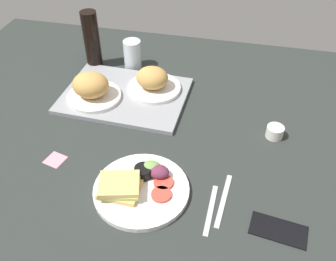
{
  "coord_description": "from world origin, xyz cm",
  "views": [
    {
      "loc": [
        21.69,
        -83.88,
        82.4
      ],
      "look_at": [
        2.0,
        3.0,
        4.0
      ],
      "focal_mm": 39.68,
      "sensor_mm": 36.0,
      "label": 1
    }
  ],
  "objects_px": {
    "bread_plate_far": "(153,82)",
    "plate_with_salad": "(139,186)",
    "bread_plate_near": "(92,88)",
    "sticky_note": "(55,160)",
    "knife": "(223,200)",
    "cell_phone": "(278,230)",
    "serving_tray": "(125,95)",
    "drinking_glass": "(132,54)",
    "fork": "(211,209)",
    "espresso_cup": "(275,132)",
    "soda_bottle": "(92,40)"
  },
  "relations": [
    {
      "from": "plate_with_salad",
      "to": "sticky_note",
      "type": "xyz_separation_m",
      "value": [
        -0.29,
        0.06,
        -0.02
      ]
    },
    {
      "from": "drinking_glass",
      "to": "fork",
      "type": "relative_size",
      "value": 0.69
    },
    {
      "from": "knife",
      "to": "sticky_note",
      "type": "relative_size",
      "value": 3.39
    },
    {
      "from": "serving_tray",
      "to": "knife",
      "type": "relative_size",
      "value": 2.37
    },
    {
      "from": "drinking_glass",
      "to": "sticky_note",
      "type": "bearing_deg",
      "value": -97.82
    },
    {
      "from": "drinking_glass",
      "to": "fork",
      "type": "xyz_separation_m",
      "value": [
        0.42,
        -0.65,
        -0.06
      ]
    },
    {
      "from": "bread_plate_far",
      "to": "sticky_note",
      "type": "distance_m",
      "value": 0.46
    },
    {
      "from": "bread_plate_far",
      "to": "plate_with_salad",
      "type": "height_order",
      "value": "bread_plate_far"
    },
    {
      "from": "cell_phone",
      "to": "sticky_note",
      "type": "relative_size",
      "value": 2.57
    },
    {
      "from": "plate_with_salad",
      "to": "knife",
      "type": "bearing_deg",
      "value": 3.82
    },
    {
      "from": "bread_plate_near",
      "to": "plate_with_salad",
      "type": "height_order",
      "value": "bread_plate_near"
    },
    {
      "from": "bread_plate_far",
      "to": "plate_with_salad",
      "type": "relative_size",
      "value": 0.74
    },
    {
      "from": "drinking_glass",
      "to": "fork",
      "type": "distance_m",
      "value": 0.78
    },
    {
      "from": "plate_with_salad",
      "to": "soda_bottle",
      "type": "relative_size",
      "value": 1.16
    },
    {
      "from": "espresso_cup",
      "to": "sticky_note",
      "type": "bearing_deg",
      "value": -158.47
    },
    {
      "from": "drinking_glass",
      "to": "espresso_cup",
      "type": "distance_m",
      "value": 0.66
    },
    {
      "from": "espresso_cup",
      "to": "bread_plate_near",
      "type": "bearing_deg",
      "value": 175.77
    },
    {
      "from": "plate_with_salad",
      "to": "fork",
      "type": "xyz_separation_m",
      "value": [
        0.21,
        -0.02,
        -0.02
      ]
    },
    {
      "from": "fork",
      "to": "knife",
      "type": "distance_m",
      "value": 0.05
    },
    {
      "from": "bread_plate_far",
      "to": "fork",
      "type": "height_order",
      "value": "bread_plate_far"
    },
    {
      "from": "knife",
      "to": "fork",
      "type": "bearing_deg",
      "value": 148.08
    },
    {
      "from": "bread_plate_far",
      "to": "fork",
      "type": "distance_m",
      "value": 0.57
    },
    {
      "from": "knife",
      "to": "cell_phone",
      "type": "distance_m",
      "value": 0.16
    },
    {
      "from": "espresso_cup",
      "to": "fork",
      "type": "distance_m",
      "value": 0.38
    },
    {
      "from": "bread_plate_near",
      "to": "sticky_note",
      "type": "relative_size",
      "value": 3.51
    },
    {
      "from": "soda_bottle",
      "to": "serving_tray",
      "type": "bearing_deg",
      "value": -44.78
    },
    {
      "from": "plate_with_salad",
      "to": "soda_bottle",
      "type": "distance_m",
      "value": 0.72
    },
    {
      "from": "bread_plate_near",
      "to": "bread_plate_far",
      "type": "distance_m",
      "value": 0.22
    },
    {
      "from": "serving_tray",
      "to": "bread_plate_near",
      "type": "bearing_deg",
      "value": -153.25
    },
    {
      "from": "plate_with_salad",
      "to": "knife",
      "type": "xyz_separation_m",
      "value": [
        0.24,
        0.02,
        -0.02
      ]
    },
    {
      "from": "serving_tray",
      "to": "drinking_glass",
      "type": "distance_m",
      "value": 0.22
    },
    {
      "from": "bread_plate_near",
      "to": "espresso_cup",
      "type": "relative_size",
      "value": 3.51
    },
    {
      "from": "knife",
      "to": "serving_tray",
      "type": "bearing_deg",
      "value": 50.82
    },
    {
      "from": "bread_plate_near",
      "to": "fork",
      "type": "xyz_separation_m",
      "value": [
        0.49,
        -0.39,
        -0.06
      ]
    },
    {
      "from": "serving_tray",
      "to": "soda_bottle",
      "type": "xyz_separation_m",
      "value": [
        -0.19,
        0.19,
        0.11
      ]
    },
    {
      "from": "cell_phone",
      "to": "bread_plate_far",
      "type": "bearing_deg",
      "value": 139.88
    },
    {
      "from": "drinking_glass",
      "to": "fork",
      "type": "bearing_deg",
      "value": -57.59
    },
    {
      "from": "drinking_glass",
      "to": "espresso_cup",
      "type": "xyz_separation_m",
      "value": [
        0.58,
        -0.31,
        -0.04
      ]
    },
    {
      "from": "bread_plate_near",
      "to": "cell_phone",
      "type": "bearing_deg",
      "value": -31.88
    },
    {
      "from": "bread_plate_near",
      "to": "drinking_glass",
      "type": "xyz_separation_m",
      "value": [
        0.07,
        0.27,
        -0.0
      ]
    },
    {
      "from": "espresso_cup",
      "to": "serving_tray",
      "type": "bearing_deg",
      "value": 169.59
    },
    {
      "from": "bread_plate_far",
      "to": "cell_phone",
      "type": "xyz_separation_m",
      "value": [
        0.46,
        -0.51,
        -0.05
      ]
    },
    {
      "from": "bread_plate_far",
      "to": "espresso_cup",
      "type": "bearing_deg",
      "value": -18.19
    },
    {
      "from": "soda_bottle",
      "to": "sticky_note",
      "type": "height_order",
      "value": "soda_bottle"
    },
    {
      "from": "drinking_glass",
      "to": "knife",
      "type": "relative_size",
      "value": 0.62
    },
    {
      "from": "bread_plate_far",
      "to": "drinking_glass",
      "type": "xyz_separation_m",
      "value": [
        -0.13,
        0.17,
        0.01
      ]
    },
    {
      "from": "fork",
      "to": "soda_bottle",
      "type": "bearing_deg",
      "value": 43.99
    },
    {
      "from": "plate_with_salad",
      "to": "soda_bottle",
      "type": "bearing_deg",
      "value": 121.23
    },
    {
      "from": "soda_bottle",
      "to": "plate_with_salad",
      "type": "bearing_deg",
      "value": -58.77
    },
    {
      "from": "serving_tray",
      "to": "knife",
      "type": "distance_m",
      "value": 0.58
    }
  ]
}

